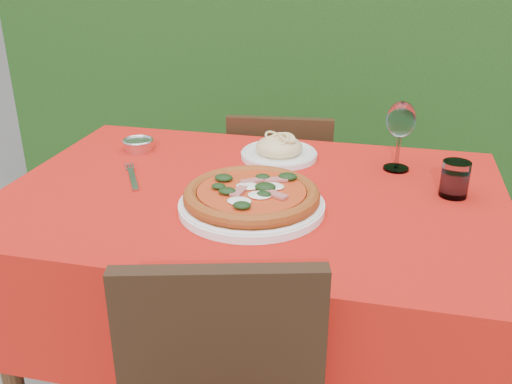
% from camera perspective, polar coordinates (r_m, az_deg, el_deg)
% --- Properties ---
extents(hedge, '(3.20, 0.55, 1.78)m').
position_cam_1_polar(hedge, '(2.88, 7.21, 15.42)').
color(hedge, black).
rests_on(hedge, ground).
extents(dining_table, '(1.26, 0.86, 0.75)m').
position_cam_1_polar(dining_table, '(1.51, -0.30, -5.12)').
color(dining_table, '#492B17').
rests_on(dining_table, ground).
extents(chair_far, '(0.40, 0.40, 0.79)m').
position_cam_1_polar(chair_far, '(2.10, 2.46, -0.78)').
color(chair_far, black).
rests_on(chair_far, ground).
extents(pizza_plate, '(0.37, 0.37, 0.06)m').
position_cam_1_polar(pizza_plate, '(1.33, -0.44, -0.62)').
color(pizza_plate, white).
rests_on(pizza_plate, dining_table).
extents(pasta_plate, '(0.22, 0.22, 0.06)m').
position_cam_1_polar(pasta_plate, '(1.67, 2.32, 4.20)').
color(pasta_plate, white).
rests_on(pasta_plate, dining_table).
extents(water_glass, '(0.07, 0.07, 0.09)m').
position_cam_1_polar(water_glass, '(1.49, 19.24, 1.07)').
color(water_glass, silver).
rests_on(water_glass, dining_table).
extents(wine_glass, '(0.08, 0.08, 0.19)m').
position_cam_1_polar(wine_glass, '(1.59, 14.28, 6.75)').
color(wine_glass, silver).
rests_on(wine_glass, dining_table).
extents(fork, '(0.13, 0.20, 0.01)m').
position_cam_1_polar(fork, '(1.55, -12.21, 1.29)').
color(fork, '#ADADB4').
rests_on(fork, dining_table).
extents(steel_ramekin, '(0.08, 0.08, 0.03)m').
position_cam_1_polar(steel_ramekin, '(1.76, -11.67, 4.59)').
color(steel_ramekin, silver).
rests_on(steel_ramekin, dining_table).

